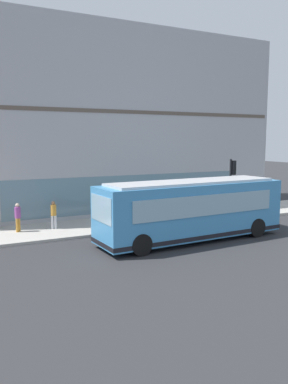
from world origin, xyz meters
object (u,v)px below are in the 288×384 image
city_bus_nearside (192,210)px  pedestrian_by_light_pole (54,213)px  fire_hydrant (114,213)px  pedestrian_near_hydrant (18,216)px  traffic_light_near_corner (232,177)px  pedestrian_walking_along_curb (131,212)px

city_bus_nearside → pedestrian_by_light_pole: (5.13, 5.82, -0.51)m
fire_hydrant → pedestrian_by_light_pole: bearing=104.1°
pedestrian_near_hydrant → traffic_light_near_corner: bearing=-98.7°
city_bus_nearside → pedestrian_by_light_pole: bearing=48.6°
traffic_light_near_corner → fire_hydrant: bearing=67.7°
fire_hydrant → pedestrian_walking_along_curb: 2.70m
fire_hydrant → pedestrian_near_hydrant: bearing=98.5°
pedestrian_by_light_pole → pedestrian_near_hydrant: bearing=86.2°
city_bus_nearside → traffic_light_near_corner: bearing=-57.8°
traffic_light_near_corner → pedestrian_walking_along_curb: size_ratio=2.42×
city_bus_nearside → traffic_light_near_corner: traffic_light_near_corner is taller
pedestrian_walking_along_curb → pedestrian_near_hydrant: bearing=73.5°
city_bus_nearside → pedestrian_by_light_pole: city_bus_nearside is taller
traffic_light_near_corner → city_bus_nearside: bearing=122.2°
city_bus_nearside → pedestrian_walking_along_curb: 3.96m
pedestrian_by_light_pole → pedestrian_walking_along_curb: bearing=-112.1°
city_bus_nearside → traffic_light_near_corner: 6.28m
pedestrian_near_hydrant → fire_hydrant: bearing=-81.5°
fire_hydrant → pedestrian_by_light_pole: size_ratio=0.47×
fire_hydrant → pedestrian_near_hydrant: pedestrian_near_hydrant is taller
traffic_light_near_corner → pedestrian_by_light_pole: size_ratio=2.40×
pedestrian_by_light_pole → fire_hydrant: bearing=-75.9°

